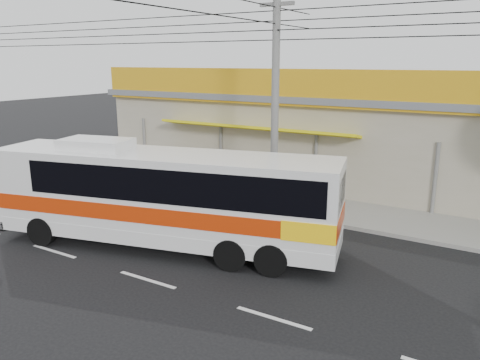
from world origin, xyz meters
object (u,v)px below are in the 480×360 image
object	(u,v)px
motorbike_red	(166,178)
utility_pole	(277,24)
motorbike_dark	(123,170)
coach_bus	(168,193)

from	to	relation	value
motorbike_red	utility_pole	bearing A→B (deg)	-84.91
motorbike_dark	utility_pole	xyz separation A→B (m)	(9.01, -0.98, 6.67)
motorbike_dark	utility_pole	distance (m)	11.25
coach_bus	motorbike_red	size ratio (longest dim) A/B	6.43
coach_bus	utility_pole	xyz separation A→B (m)	(1.59, 4.48, 5.43)
motorbike_red	utility_pole	distance (m)	9.10
motorbike_dark	coach_bus	bearing A→B (deg)	-136.88
utility_pole	motorbike_red	bearing A→B (deg)	171.97
motorbike_red	utility_pole	xyz separation A→B (m)	(6.11, -0.86, 6.69)
coach_bus	motorbike_dark	bearing A→B (deg)	130.13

